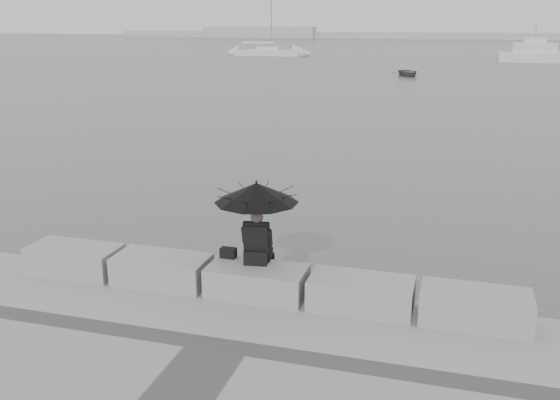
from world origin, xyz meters
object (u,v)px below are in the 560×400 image
(seated_person, at_px, (256,202))
(sailboat_left, at_px, (268,52))
(motor_cruiser, at_px, (542,54))
(dinghy, at_px, (408,72))

(seated_person, height_order, sailboat_left, sailboat_left)
(motor_cruiser, relative_size, dinghy, 2.88)
(dinghy, bearing_deg, motor_cruiser, 35.93)
(seated_person, bearing_deg, motor_cruiser, 72.08)
(seated_person, distance_m, dinghy, 48.00)
(motor_cruiser, bearing_deg, sailboat_left, 172.01)
(sailboat_left, bearing_deg, motor_cruiser, -13.79)
(sailboat_left, relative_size, dinghy, 3.80)
(seated_person, xyz_separation_m, motor_cruiser, (11.41, 70.26, -1.15))
(seated_person, xyz_separation_m, sailboat_left, (-23.06, 74.09, -1.53))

